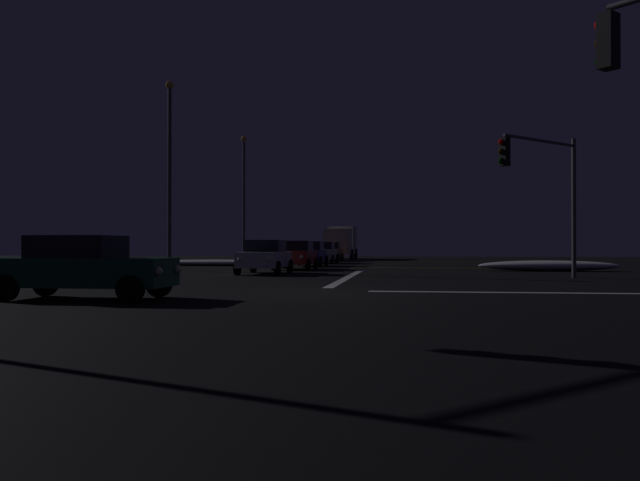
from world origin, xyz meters
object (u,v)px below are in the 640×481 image
(sedan_blue, at_px, (309,253))
(streetlamp_left_far, at_px, (244,190))
(sedan_silver, at_px, (322,252))
(traffic_signal_ne, at_px, (544,178))
(sedan_green_crossing, at_px, (84,267))
(sedan_red, at_px, (296,255))
(box_truck, at_px, (341,241))
(sedan_white, at_px, (265,257))
(streetlamp_left_near, at_px, (170,162))
(sedan_orange, at_px, (330,251))

(sedan_blue, bearing_deg, streetlamp_left_far, 129.17)
(sedan_silver, distance_m, traffic_signal_ne, 24.83)
(sedan_blue, height_order, traffic_signal_ne, traffic_signal_ne)
(sedan_green_crossing, xyz_separation_m, traffic_signal_ne, (13.19, 11.52, 3.17))
(sedan_red, xyz_separation_m, streetlamp_left_far, (-6.26, 13.42, 4.70))
(sedan_blue, xyz_separation_m, streetlamp_left_far, (-6.12, 7.51, 4.70))
(sedan_green_crossing, height_order, traffic_signal_ne, traffic_signal_ne)
(box_truck, height_order, streetlamp_left_far, streetlamp_left_far)
(sedan_white, distance_m, streetlamp_left_near, 8.19)
(box_truck, height_order, sedan_green_crossing, box_truck)
(box_truck, bearing_deg, sedan_red, -89.57)
(sedan_blue, distance_m, streetlamp_left_near, 11.54)
(sedan_orange, relative_size, streetlamp_left_near, 0.44)
(sedan_white, bearing_deg, sedan_orange, 89.82)
(box_truck, xyz_separation_m, traffic_signal_ne, (11.59, -36.35, 2.26))
(sedan_red, distance_m, streetlamp_left_far, 15.54)
(sedan_silver, xyz_separation_m, box_truck, (-0.05, 14.59, 0.91))
(sedan_orange, distance_m, streetlamp_left_near, 23.17)
(sedan_green_crossing, xyz_separation_m, streetlamp_left_far, (-4.45, 34.17, 4.70))
(sedan_orange, relative_size, sedan_green_crossing, 1.00)
(sedan_silver, relative_size, traffic_signal_ne, 0.76)
(sedan_green_crossing, bearing_deg, streetlamp_left_near, 103.76)
(traffic_signal_ne, bearing_deg, sedan_white, 163.76)
(sedan_red, xyz_separation_m, sedan_silver, (-0.16, 12.53, 0.00))
(sedan_silver, height_order, sedan_orange, same)
(sedan_blue, bearing_deg, traffic_signal_ne, -52.72)
(sedan_blue, xyz_separation_m, streetlamp_left_near, (-6.12, -8.49, 4.86))
(sedan_blue, xyz_separation_m, box_truck, (-0.07, 21.21, 0.91))
(sedan_green_crossing, bearing_deg, sedan_blue, 86.41)
(sedan_green_crossing, relative_size, streetlamp_left_near, 0.44)
(sedan_blue, xyz_separation_m, traffic_signal_ne, (11.52, -15.13, 3.17))
(streetlamp_left_far, bearing_deg, traffic_signal_ne, -52.08)
(sedan_orange, xyz_separation_m, sedan_green_crossing, (-1.40, -40.05, 0.00))
(sedan_blue, relative_size, sedan_orange, 1.00)
(sedan_orange, bearing_deg, streetlamp_left_far, -134.83)
(sedan_white, relative_size, sedan_green_crossing, 1.00)
(box_truck, bearing_deg, sedan_silver, -89.82)
(sedan_blue, bearing_deg, box_truck, 90.18)
(sedan_blue, bearing_deg, sedan_silver, 90.17)
(sedan_silver, bearing_deg, sedan_red, -89.28)
(sedan_white, distance_m, traffic_signal_ne, 12.76)
(sedan_white, xyz_separation_m, streetlamp_left_far, (-5.77, 19.19, 4.70))
(sedan_blue, height_order, streetlamp_left_far, streetlamp_left_far)
(sedan_red, bearing_deg, box_truck, 90.43)
(sedan_orange, xyz_separation_m, streetlamp_left_near, (-5.85, -21.89, 4.86))
(sedan_green_crossing, bearing_deg, sedan_orange, 88.00)
(sedan_silver, relative_size, box_truck, 0.52)
(sedan_blue, relative_size, box_truck, 0.52)
(box_truck, distance_m, streetlamp_left_near, 30.57)
(sedan_orange, bearing_deg, sedan_blue, -88.85)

